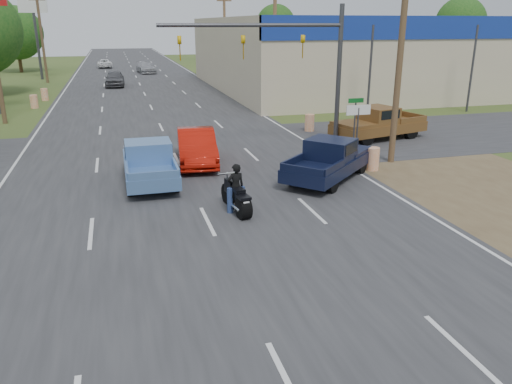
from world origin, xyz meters
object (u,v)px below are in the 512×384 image
object	(u,v)px
red_convertible	(197,147)
rider	(236,190)
blue_pickup	(149,161)
distant_car_silver	(146,68)
motorcycle	(237,198)
distant_car_white	(105,64)
distant_car_grey	(115,79)
brown_pickup	(377,123)
navy_pickup	(330,159)

from	to	relation	value
red_convertible	rider	bearing A→B (deg)	-81.98
blue_pickup	distant_car_silver	size ratio (longest dim) A/B	1.03
motorcycle	distant_car_white	size ratio (longest dim) A/B	0.54
rider	blue_pickup	size ratio (longest dim) A/B	0.32
distant_car_grey	distant_car_white	size ratio (longest dim) A/B	1.06
brown_pickup	motorcycle	bearing A→B (deg)	117.52
red_convertible	blue_pickup	size ratio (longest dim) A/B	0.94
motorcycle	rider	size ratio (longest dim) A/B	1.47
distant_car_grey	distant_car_white	world-z (taller)	distant_car_grey
distant_car_white	navy_pickup	bearing A→B (deg)	96.99
brown_pickup	distant_car_white	xyz separation A→B (m)	(-14.85, 52.73, -0.30)
red_convertible	brown_pickup	bearing A→B (deg)	18.58
blue_pickup	red_convertible	bearing A→B (deg)	43.79
brown_pickup	distant_car_white	distance (m)	54.79
blue_pickup	distant_car_silver	world-z (taller)	blue_pickup
rider	distant_car_grey	size ratio (longest dim) A/B	0.35
red_convertible	navy_pickup	size ratio (longest dim) A/B	0.94
distant_car_silver	distant_car_grey	bearing A→B (deg)	-112.61
blue_pickup	brown_pickup	size ratio (longest dim) A/B	0.88
red_convertible	brown_pickup	size ratio (longest dim) A/B	0.82
blue_pickup	navy_pickup	size ratio (longest dim) A/B	1.00
motorcycle	navy_pickup	bearing A→B (deg)	23.21
brown_pickup	blue_pickup	bearing A→B (deg)	95.74
distant_car_silver	navy_pickup	bearing A→B (deg)	-91.54
distant_car_grey	distant_car_silver	world-z (taller)	distant_car_grey
motorcycle	distant_car_silver	size ratio (longest dim) A/B	0.48
motorcycle	brown_pickup	xyz separation A→B (m)	(10.05, 8.95, 0.38)
blue_pickup	distant_car_white	world-z (taller)	blue_pickup
motorcycle	brown_pickup	distance (m)	13.46
blue_pickup	distant_car_white	distance (m)	57.34
brown_pickup	navy_pickup	bearing A→B (deg)	124.29
rider	navy_pickup	world-z (taller)	navy_pickup
navy_pickup	motorcycle	bearing A→B (deg)	-101.18
blue_pickup	distant_car_grey	world-z (taller)	blue_pickup
rider	distant_car_white	bearing A→B (deg)	-93.64
rider	brown_pickup	xyz separation A→B (m)	(10.06, 8.88, 0.10)
navy_pickup	distant_car_white	bearing A→B (deg)	146.59
brown_pickup	distant_car_white	world-z (taller)	brown_pickup
rider	motorcycle	bearing A→B (deg)	90.00
distant_car_white	rider	bearing A→B (deg)	92.37
motorcycle	blue_pickup	world-z (taller)	blue_pickup
blue_pickup	navy_pickup	distance (m)	7.33
red_convertible	navy_pickup	bearing A→B (deg)	-32.00
brown_pickup	distant_car_grey	bearing A→B (deg)	11.02
red_convertible	rider	xyz separation A→B (m)	(0.28, -6.48, 0.02)
distant_car_white	distant_car_silver	bearing A→B (deg)	116.01
navy_pickup	brown_pickup	xyz separation A→B (m)	(5.45, 6.15, 0.06)
blue_pickup	motorcycle	bearing A→B (deg)	-59.58
motorcycle	distant_car_grey	size ratio (longest dim) A/B	0.51
distant_car_silver	distant_car_white	bearing A→B (deg)	111.70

